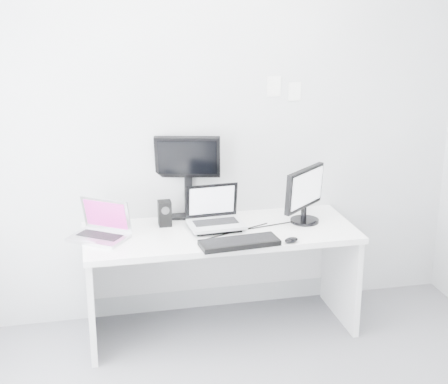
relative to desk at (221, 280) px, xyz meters
The scene contains 11 objects.
back_wall 1.05m from the desk, 90.00° to the left, with size 3.60×3.60×0.00m, color silver.
desk is the anchor object (origin of this frame).
macbook 0.94m from the desk, behind, with size 0.35×0.26×0.26m, color #B3B2B7.
speaker 0.59m from the desk, 154.08° to the left, with size 0.09×0.09×0.17m, color black.
dell_laptop 0.51m from the desk, 154.41° to the left, with size 0.36×0.28×0.30m, color silver.
rear_monitor 0.75m from the desk, 117.58° to the left, with size 0.44×0.16×0.60m, color black.
samsung_monitor 0.82m from the desk, ahead, with size 0.43×0.20×0.39m, color black.
keyboard 0.48m from the desk, 78.07° to the right, with size 0.50×0.18×0.03m, color black.
mouse 0.63m from the desk, 38.38° to the right, with size 0.10×0.06×0.03m, color black.
wall_note_0 1.38m from the desk, 37.40° to the left, with size 0.10×0.00×0.14m, color white.
wall_note_1 1.40m from the desk, 29.83° to the left, with size 0.09×0.00×0.13m, color white.
Camera 1 is at (-0.86, -2.78, 2.28)m, focal length 53.22 mm.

